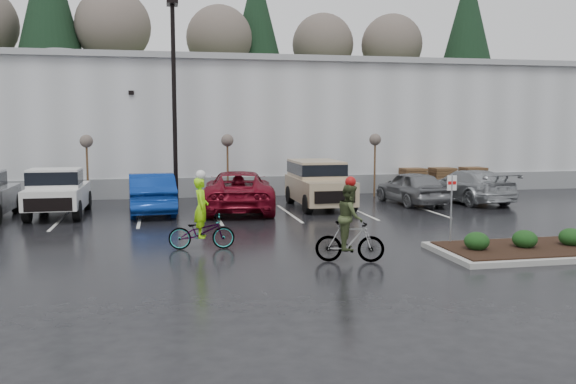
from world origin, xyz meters
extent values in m
plane|color=black|center=(0.00, 0.00, 0.00)|extent=(120.00, 120.00, 0.00)
cube|color=silver|center=(0.00, 22.00, 3.50)|extent=(60.00, 15.00, 7.00)
cube|color=slate|center=(0.00, 14.45, 0.50)|extent=(60.00, 0.12, 1.00)
cube|color=#999B9E|center=(0.00, 22.00, 7.05)|extent=(60.50, 15.50, 0.30)
cube|color=#203B18|center=(0.00, 45.00, 3.00)|extent=(80.00, 25.00, 6.00)
cylinder|color=black|center=(-4.00, 12.00, 4.50)|extent=(0.20, 0.20, 9.00)
cube|color=black|center=(-4.00, 12.00, 9.10)|extent=(0.50, 1.00, 0.25)
cylinder|color=#43331B|center=(-8.00, 13.00, 1.40)|extent=(0.10, 0.10, 2.80)
sphere|color=#534B43|center=(-8.00, 13.00, 2.90)|extent=(0.60, 0.60, 0.60)
cylinder|color=#43331B|center=(-1.50, 13.00, 1.40)|extent=(0.10, 0.10, 2.80)
sphere|color=#534B43|center=(-1.50, 13.00, 2.90)|extent=(0.60, 0.60, 0.60)
cylinder|color=#43331B|center=(6.00, 13.00, 1.40)|extent=(0.10, 0.10, 2.80)
sphere|color=#534B43|center=(6.00, 13.00, 2.90)|extent=(0.60, 0.60, 0.60)
cube|color=#43331B|center=(8.50, 14.00, 0.68)|extent=(1.20, 1.20, 1.35)
cube|color=#43331B|center=(10.20, 14.00, 0.68)|extent=(1.20, 1.20, 1.35)
cube|color=#43331B|center=(12.00, 14.00, 0.68)|extent=(1.20, 1.20, 1.35)
cube|color=gray|center=(7.00, -1.00, 0.07)|extent=(8.00, 3.00, 0.15)
cube|color=black|center=(7.00, -1.00, 0.17)|extent=(7.60, 2.60, 0.04)
ellipsoid|color=#163412|center=(4.00, -1.00, 0.41)|extent=(0.70, 0.70, 0.52)
ellipsoid|color=#163412|center=(5.50, -1.00, 0.41)|extent=(0.70, 0.70, 0.52)
ellipsoid|color=#163412|center=(7.00, -1.00, 0.41)|extent=(0.70, 0.70, 0.52)
cylinder|color=gray|center=(3.80, 0.20, 1.10)|extent=(0.05, 0.05, 2.20)
cube|color=white|center=(3.80, 0.20, 1.95)|extent=(0.30, 0.02, 0.45)
cube|color=red|center=(3.80, 0.19, 1.95)|extent=(0.26, 0.02, 0.10)
imported|color=navy|center=(-5.08, 9.30, 0.84)|extent=(2.10, 5.20, 1.68)
imported|color=maroon|center=(-1.45, 9.24, 0.86)|extent=(3.53, 6.45, 1.71)
imported|color=slate|center=(6.66, 9.82, 0.77)|extent=(2.19, 4.67, 1.54)
imported|color=#9FA3A6|center=(9.52, 9.87, 0.78)|extent=(2.82, 5.57, 1.55)
imported|color=#3F3F44|center=(-3.51, 1.50, 0.51)|extent=(1.98, 0.82, 1.02)
imported|color=#95F40D|center=(-3.51, 1.50, 1.24)|extent=(0.47, 0.68, 1.78)
sphere|color=silver|center=(-3.51, 1.50, 2.20)|extent=(0.29, 0.29, 0.29)
imported|color=#3F3F44|center=(0.27, -1.04, 0.56)|extent=(1.85, 0.99, 1.11)
imported|color=#384424|center=(0.27, -1.04, 1.22)|extent=(0.68, 0.95, 1.75)
sphere|color=#990C0C|center=(0.27, -1.04, 2.17)|extent=(0.29, 0.29, 0.29)
camera|label=1|loc=(-4.61, -16.40, 3.69)|focal=38.00mm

